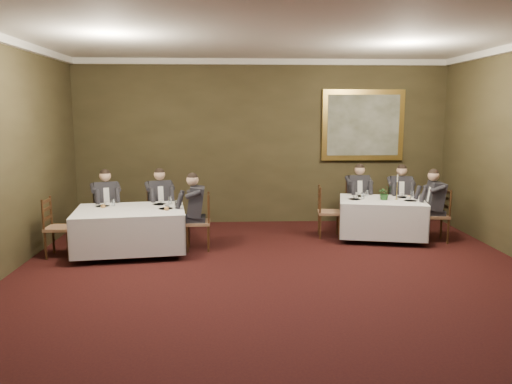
{
  "coord_description": "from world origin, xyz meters",
  "views": [
    {
      "loc": [
        -0.66,
        -5.78,
        2.39
      ],
      "look_at": [
        -0.28,
        1.97,
        1.15
      ],
      "focal_mm": 35.0,
      "sensor_mm": 36.0,
      "label": 1
    }
  ],
  "objects": [
    {
      "name": "ground",
      "position": [
        0.0,
        0.0,
        0.0
      ],
      "size": [
        10.0,
        10.0,
        0.0
      ],
      "primitive_type": "plane",
      "color": "black",
      "rests_on": "ground"
    },
    {
      "name": "ceiling",
      "position": [
        0.0,
        0.0,
        3.5
      ],
      "size": [
        8.0,
        10.0,
        0.1
      ],
      "primitive_type": "cube",
      "color": "silver",
      "rests_on": "back_wall"
    },
    {
      "name": "back_wall",
      "position": [
        0.0,
        5.0,
        1.75
      ],
      "size": [
        8.0,
        0.1,
        3.5
      ],
      "primitive_type": "cube",
      "color": "#342E1A",
      "rests_on": "ground"
    },
    {
      "name": "crown_molding",
      "position": [
        0.0,
        0.0,
        3.44
      ],
      "size": [
        8.0,
        10.0,
        0.12
      ],
      "color": "white",
      "rests_on": "back_wall"
    },
    {
      "name": "table_main",
      "position": [
        2.17,
        3.36,
        0.45
      ],
      "size": [
        1.8,
        1.51,
        0.67
      ],
      "rotation": [
        0.0,
        0.0,
        -0.21
      ],
      "color": "black",
      "rests_on": "ground"
    },
    {
      "name": "table_second",
      "position": [
        -2.4,
        2.64,
        0.45
      ],
      "size": [
        2.0,
        1.63,
        0.67
      ],
      "rotation": [
        0.0,
        0.0,
        0.14
      ],
      "color": "black",
      "rests_on": "ground"
    },
    {
      "name": "chair_main_backleft",
      "position": [
        1.93,
        4.24,
        0.28
      ],
      "size": [
        0.45,
        0.43,
        1.0
      ],
      "rotation": [
        0.0,
        0.0,
        3.17
      ],
      "color": "brown",
      "rests_on": "ground"
    },
    {
      "name": "diner_main_backleft",
      "position": [
        1.93,
        4.23,
        0.51
      ],
      "size": [
        0.43,
        0.49,
        1.35
      ],
      "rotation": [
        0.0,
        0.0,
        3.17
      ],
      "color": "black",
      "rests_on": "chair_main_backleft"
    },
    {
      "name": "chair_main_backright",
      "position": [
        2.75,
        4.07,
        0.28
      ],
      "size": [
        0.5,
        0.48,
        1.0
      ],
      "rotation": [
        0.0,
        0.0,
        2.99
      ],
      "color": "brown",
      "rests_on": "ground"
    },
    {
      "name": "diner_main_backright",
      "position": [
        2.75,
        4.05,
        0.51
      ],
      "size": [
        0.47,
        0.53,
        1.35
      ],
      "rotation": [
        0.0,
        0.0,
        2.99
      ],
      "color": "black",
      "rests_on": "chair_main_backright"
    },
    {
      "name": "chair_main_endleft",
      "position": [
        1.2,
        3.57,
        0.28
      ],
      "size": [
        0.46,
        0.48,
        1.0
      ],
      "rotation": [
        0.0,
        0.0,
        -1.68
      ],
      "color": "brown",
      "rests_on": "ground"
    },
    {
      "name": "chair_main_endright",
      "position": [
        3.15,
        3.16,
        0.28
      ],
      "size": [
        0.45,
        0.47,
        1.0
      ],
      "rotation": [
        0.0,
        0.0,
        1.49
      ],
      "color": "brown",
      "rests_on": "ground"
    },
    {
      "name": "diner_main_endright",
      "position": [
        3.13,
        3.16,
        0.51
      ],
      "size": [
        0.51,
        0.44,
        1.35
      ],
      "rotation": [
        0.0,
        0.0,
        1.49
      ],
      "color": "black",
      "rests_on": "chair_main_endright"
    },
    {
      "name": "chair_sec_backleft",
      "position": [
        -3.02,
        3.51,
        0.28
      ],
      "size": [
        0.56,
        0.55,
        1.0
      ],
      "rotation": [
        0.0,
        0.0,
        3.5
      ],
      "color": "brown",
      "rests_on": "ground"
    },
    {
      "name": "diner_sec_backleft",
      "position": [
        -3.01,
        3.49,
        0.51
      ],
      "size": [
        0.54,
        0.59,
        1.35
      ],
      "rotation": [
        0.0,
        0.0,
        3.5
      ],
      "color": "black",
      "rests_on": "chair_sec_backleft"
    },
    {
      "name": "chair_sec_backright",
      "position": [
        -2.04,
        3.64,
        0.28
      ],
      "size": [
        0.55,
        0.54,
        1.0
      ],
      "rotation": [
        0.0,
        0.0,
        3.47
      ],
      "color": "brown",
      "rests_on": "ground"
    },
    {
      "name": "diner_sec_backright",
      "position": [
        -2.04,
        3.63,
        0.51
      ],
      "size": [
        0.53,
        0.58,
        1.35
      ],
      "rotation": [
        0.0,
        0.0,
        3.47
      ],
      "color": "black",
      "rests_on": "chair_sec_backright"
    },
    {
      "name": "chair_sec_endright",
      "position": [
        -1.25,
        2.79,
        0.28
      ],
      "size": [
        0.43,
        0.45,
        1.0
      ],
      "rotation": [
        0.0,
        0.0,
        1.6
      ],
      "color": "brown",
      "rests_on": "ground"
    },
    {
      "name": "diner_sec_endright",
      "position": [
        -1.26,
        2.79,
        0.51
      ],
      "size": [
        0.49,
        0.43,
        1.35
      ],
      "rotation": [
        0.0,
        0.0,
        1.6
      ],
      "color": "black",
      "rests_on": "chair_sec_endright"
    },
    {
      "name": "chair_sec_endleft",
      "position": [
        -3.55,
        2.48,
        0.28
      ],
      "size": [
        0.42,
        0.44,
        1.0
      ],
      "rotation": [
        0.0,
        0.0,
        -1.56
      ],
      "color": "brown",
      "rests_on": "ground"
    },
    {
      "name": "centerpiece",
      "position": [
        2.21,
        3.34,
        0.91
      ],
      "size": [
        0.28,
        0.25,
        0.28
      ],
      "primitive_type": "imported",
      "rotation": [
        0.0,
        0.0,
        0.13
      ],
      "color": "#2D5926",
      "rests_on": "table_main"
    },
    {
      "name": "candlestick",
      "position": [
        2.45,
        3.37,
        0.94
      ],
      "size": [
        0.07,
        0.07,
        0.49
      ],
      "color": "#B09536",
      "rests_on": "table_main"
    },
    {
      "name": "place_setting_table_main",
      "position": [
        1.88,
        3.8,
        0.8
      ],
      "size": [
        0.33,
        0.31,
        0.14
      ],
      "color": "white",
      "rests_on": "table_main"
    },
    {
      "name": "place_setting_table_second",
      "position": [
        -2.89,
        2.98,
        0.8
      ],
      "size": [
        0.33,
        0.31,
        0.14
      ],
      "color": "white",
      "rests_on": "table_second"
    },
    {
      "name": "painting",
      "position": [
        2.17,
        4.94,
        2.12
      ],
      "size": [
        1.77,
        0.09,
        1.51
      ],
      "color": "gold",
      "rests_on": "back_wall"
    }
  ]
}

